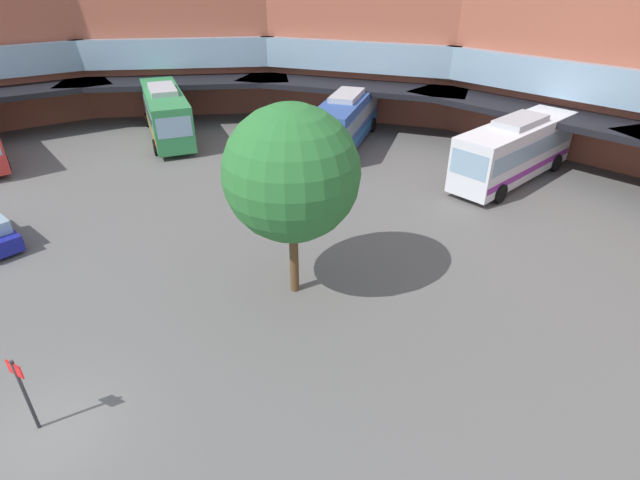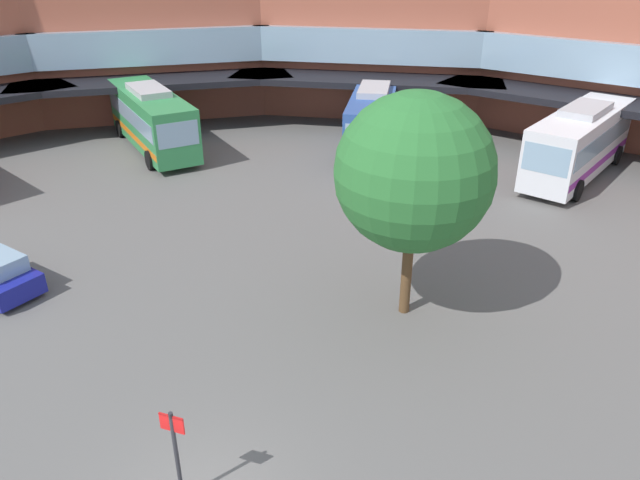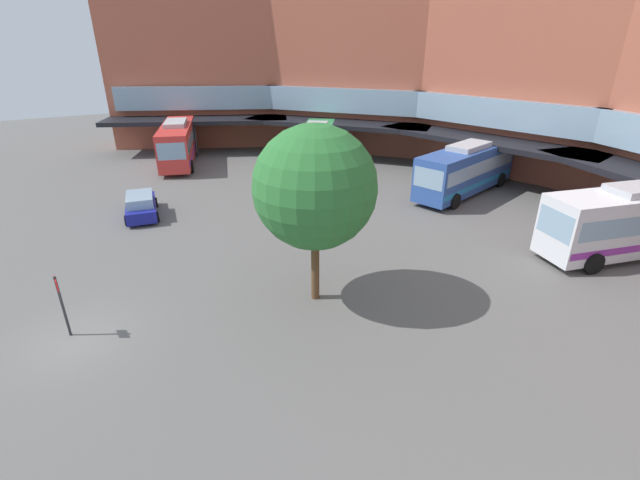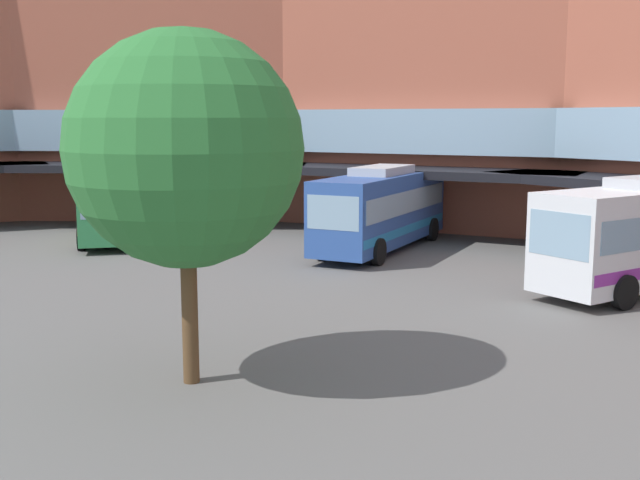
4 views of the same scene
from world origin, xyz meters
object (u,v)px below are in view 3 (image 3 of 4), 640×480
stop_sign_post (61,300)px  plaza_tree (315,188)px  bus_2 (634,221)px  parked_car (141,205)px  bus_4 (466,169)px  bus_3 (178,142)px  bus_0 (316,146)px

stop_sign_post → plaza_tree: bearing=75.5°
bus_2 → parked_car: bearing=-26.6°
bus_4 → parked_car: bus_4 is taller
bus_4 → parked_car: bearing=-33.3°
parked_car → plaza_tree: plaza_tree is taller
bus_3 → plaza_tree: (26.93, -0.98, 3.20)m
bus_4 → stop_sign_post: bus_4 is taller
bus_4 → plaza_tree: 18.67m
bus_3 → stop_sign_post: 26.65m
stop_sign_post → bus_2: bearing=74.7°
stop_sign_post → bus_0: bearing=128.7°
bus_0 → bus_3: size_ratio=0.90×
bus_0 → bus_4: bearing=61.7°
stop_sign_post → parked_car: bearing=157.6°
bus_3 → plaza_tree: bearing=17.3°
bus_0 → bus_4: 13.45m
bus_3 → stop_sign_post: size_ratio=4.17×
bus_3 → parked_car: 13.75m
stop_sign_post → bus_4: bearing=99.8°
bus_4 → stop_sign_post: (4.60, -26.65, -0.29)m
plaza_tree → bus_0: bearing=149.8°
parked_car → stop_sign_post: size_ratio=1.77×
bus_2 → parked_car: bus_2 is taller
bus_2 → stop_sign_post: (-7.21, -26.26, -0.36)m
bus_0 → bus_4: size_ratio=0.93×
bus_2 → plaza_tree: bearing=-0.5°
parked_car → plaza_tree: (14.48, 4.75, 4.42)m
bus_2 → plaza_tree: 17.52m
bus_0 → bus_4: bus_0 is taller
bus_3 → plaza_tree: size_ratio=1.42×
bus_2 → stop_sign_post: bus_2 is taller
parked_car → stop_sign_post: 12.99m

